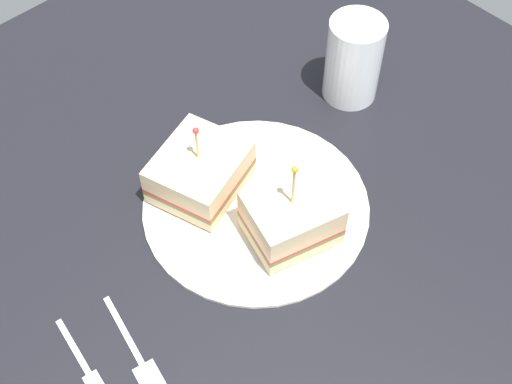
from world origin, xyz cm
name	(u,v)px	position (x,y,z in cm)	size (l,w,h in cm)	color
ground_plane	(256,212)	(0.00, 0.00, -1.00)	(93.50, 93.50, 2.00)	black
plate	(256,205)	(0.00, 0.00, 0.41)	(25.24, 25.24, 0.81)	silver
sandwich_half_front	(200,171)	(2.78, -6.04, 3.28)	(12.09, 11.25, 9.54)	beige
sandwich_half_back	(291,217)	(0.00, 5.36, 3.62)	(10.62, 9.58, 11.22)	beige
drink_glass	(353,62)	(-20.86, -4.93, 5.11)	(6.81, 6.81, 10.96)	#B74C33
fork	(142,363)	(20.64, 5.91, 0.18)	(3.86, 13.34, 0.35)	silver
knife	(94,382)	(25.06, 4.27, 0.18)	(3.08, 13.74, 0.35)	silver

